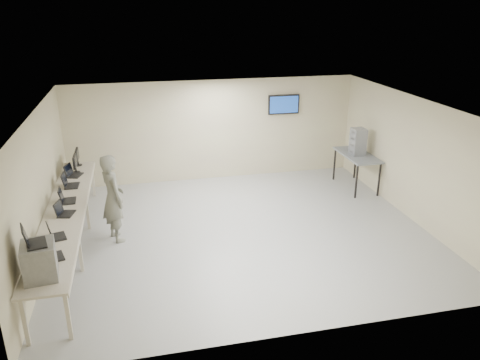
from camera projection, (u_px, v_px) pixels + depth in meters
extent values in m
cube|color=#989898|center=(242.00, 232.00, 10.33)|extent=(8.00, 7.00, 0.01)
cube|color=white|center=(242.00, 106.00, 9.33)|extent=(8.00, 7.00, 0.01)
cube|color=#C0AD91|center=(214.00, 130.00, 13.01)|extent=(8.00, 0.01, 2.80)
cube|color=#C0AD91|center=(298.00, 254.00, 6.64)|extent=(8.00, 0.01, 2.80)
cube|color=#C0AD91|center=(40.00, 188.00, 9.00)|extent=(0.01, 7.00, 2.80)
cube|color=#C0AD91|center=(413.00, 159.00, 10.66)|extent=(0.01, 7.00, 2.80)
cube|color=black|center=(283.00, 104.00, 13.18)|extent=(0.15, 0.04, 0.15)
cube|color=black|center=(284.00, 104.00, 13.14)|extent=(0.90, 0.06, 0.55)
cube|color=#173E93|center=(284.00, 105.00, 13.11)|extent=(0.82, 0.01, 0.47)
cube|color=beige|center=(65.00, 211.00, 9.27)|extent=(0.75, 6.00, 0.04)
cube|color=beige|center=(85.00, 210.00, 9.36)|extent=(0.02, 6.00, 0.06)
cube|color=beige|center=(25.00, 321.00, 6.77)|extent=(0.06, 0.06, 0.86)
cube|color=beige|center=(68.00, 315.00, 6.89)|extent=(0.06, 0.06, 0.86)
cube|color=beige|center=(46.00, 255.00, 8.55)|extent=(0.06, 0.06, 0.86)
cube|color=beige|center=(80.00, 251.00, 8.67)|extent=(0.06, 0.06, 0.86)
cube|color=beige|center=(59.00, 214.00, 10.19)|extent=(0.06, 0.06, 0.86)
cube|color=beige|center=(87.00, 211.00, 10.31)|extent=(0.06, 0.06, 0.86)
cube|color=beige|center=(69.00, 182.00, 11.96)|extent=(0.06, 0.06, 0.86)
cube|color=beige|center=(93.00, 180.00, 12.09)|extent=(0.06, 0.06, 0.86)
cube|color=gray|center=(39.00, 261.00, 6.90)|extent=(0.53, 0.59, 0.55)
cube|color=black|center=(36.00, 243.00, 6.80)|extent=(0.36, 0.43, 0.02)
cube|color=black|center=(25.00, 235.00, 6.72)|extent=(0.16, 0.36, 0.27)
cube|color=black|center=(26.00, 235.00, 6.72)|extent=(0.13, 0.32, 0.23)
cube|color=black|center=(55.00, 257.00, 7.53)|extent=(0.34, 0.40, 0.02)
cube|color=black|center=(46.00, 250.00, 7.46)|extent=(0.16, 0.33, 0.25)
cube|color=black|center=(47.00, 250.00, 7.46)|extent=(0.13, 0.29, 0.21)
cube|color=black|center=(58.00, 237.00, 8.17)|extent=(0.33, 0.40, 0.02)
cube|color=black|center=(49.00, 231.00, 8.10)|extent=(0.15, 0.33, 0.25)
cube|color=black|center=(50.00, 231.00, 8.10)|extent=(0.12, 0.29, 0.20)
cube|color=black|center=(66.00, 214.00, 9.04)|extent=(0.33, 0.41, 0.02)
cube|color=black|center=(58.00, 208.00, 8.97)|extent=(0.14, 0.34, 0.26)
cube|color=black|center=(59.00, 208.00, 8.97)|extent=(0.12, 0.30, 0.21)
cube|color=black|center=(69.00, 201.00, 9.63)|extent=(0.29, 0.39, 0.02)
cube|color=black|center=(61.00, 195.00, 9.55)|extent=(0.09, 0.36, 0.27)
cube|color=black|center=(62.00, 195.00, 9.56)|extent=(0.07, 0.32, 0.23)
cube|color=black|center=(72.00, 186.00, 10.43)|extent=(0.30, 0.41, 0.02)
cube|color=black|center=(64.00, 180.00, 10.34)|extent=(0.09, 0.38, 0.29)
cube|color=black|center=(65.00, 180.00, 10.34)|extent=(0.07, 0.34, 0.24)
cube|color=black|center=(75.00, 175.00, 11.05)|extent=(0.38, 0.45, 0.02)
cube|color=black|center=(68.00, 170.00, 10.97)|extent=(0.18, 0.36, 0.27)
cube|color=black|center=(69.00, 170.00, 10.97)|extent=(0.15, 0.31, 0.23)
cylinder|color=black|center=(76.00, 172.00, 11.27)|extent=(0.19, 0.19, 0.01)
cube|color=black|center=(76.00, 169.00, 11.24)|extent=(0.04, 0.03, 0.15)
cube|color=black|center=(75.00, 161.00, 11.17)|extent=(0.05, 0.43, 0.29)
cube|color=black|center=(76.00, 161.00, 11.18)|extent=(0.00, 0.39, 0.25)
cylinder|color=black|center=(78.00, 165.00, 11.76)|extent=(0.19, 0.19, 0.01)
cube|color=black|center=(78.00, 162.00, 11.73)|extent=(0.04, 0.03, 0.15)
cube|color=black|center=(77.00, 155.00, 11.66)|extent=(0.05, 0.43, 0.29)
cube|color=black|center=(78.00, 155.00, 11.67)|extent=(0.00, 0.39, 0.25)
imported|color=#5A6051|center=(113.00, 198.00, 9.69)|extent=(0.68, 0.81, 1.89)
cube|color=slate|center=(357.00, 155.00, 12.47)|extent=(0.74, 1.58, 0.04)
cube|color=black|center=(356.00, 182.00, 11.94)|extent=(0.04, 0.04, 0.91)
cube|color=black|center=(334.00, 164.00, 13.20)|extent=(0.04, 0.04, 0.91)
cube|color=black|center=(379.00, 180.00, 12.07)|extent=(0.04, 0.04, 0.91)
cube|color=black|center=(355.00, 163.00, 13.33)|extent=(0.04, 0.04, 0.91)
cube|color=#8F939B|center=(357.00, 151.00, 12.42)|extent=(0.34, 0.37, 0.18)
cube|color=#8F939B|center=(358.00, 145.00, 12.36)|extent=(0.34, 0.37, 0.18)
cube|color=#8F939B|center=(358.00, 138.00, 12.30)|extent=(0.34, 0.37, 0.18)
cube|color=#8F939B|center=(359.00, 132.00, 12.23)|extent=(0.34, 0.37, 0.18)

